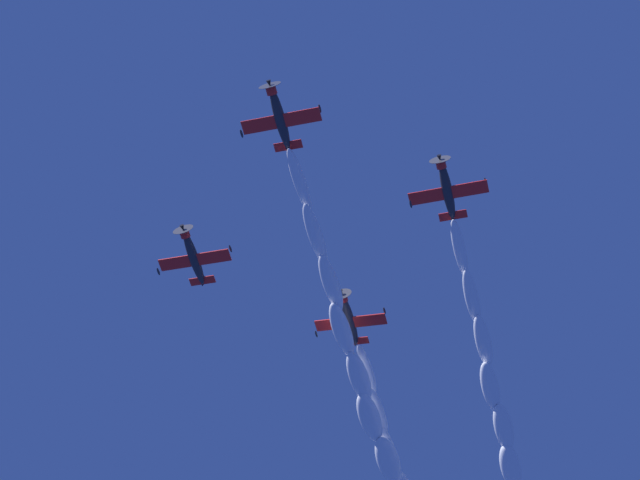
% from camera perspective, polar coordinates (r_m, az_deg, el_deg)
% --- Properties ---
extents(airplane_lead, '(7.43, 7.47, 3.13)m').
position_cam_1_polar(airplane_lead, '(91.51, -2.72, 8.20)').
color(airplane_lead, '#232328').
extents(airplane_left_wingman, '(7.48, 7.46, 2.93)m').
position_cam_1_polar(airplane_left_wingman, '(96.60, 8.42, 3.40)').
color(airplane_left_wingman, '#232328').
extents(airplane_right_wingman, '(7.47, 7.45, 2.84)m').
position_cam_1_polar(airplane_right_wingman, '(99.96, -8.43, -1.05)').
color(airplane_right_wingman, '#232328').
extents(airplane_slot_tail, '(7.43, 7.45, 2.96)m').
position_cam_1_polar(airplane_slot_tail, '(103.67, 1.95, -5.23)').
color(airplane_slot_tail, '#232328').
extents(smoke_trail_lead, '(33.12, 36.41, 6.80)m').
position_cam_1_polar(smoke_trail_lead, '(104.07, 2.48, -8.62)').
color(smoke_trail_lead, white).
extents(smoke_trail_left_wingman, '(33.62, 36.02, 6.50)m').
position_cam_1_polar(smoke_trail_left_wingman, '(112.48, 11.89, -11.78)').
color(smoke_trail_left_wingman, white).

